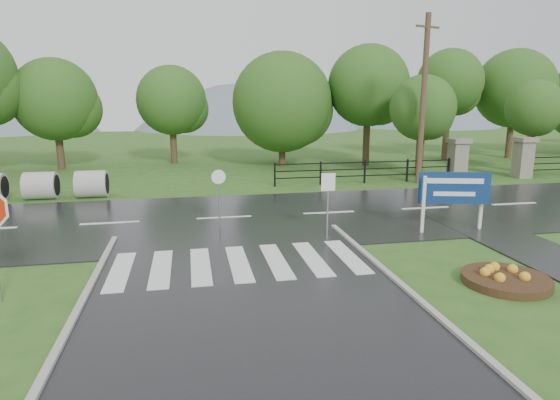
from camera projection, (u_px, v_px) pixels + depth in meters
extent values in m
plane|color=#2F581D|center=(272.00, 371.00, 7.56)|extent=(120.00, 120.00, 0.00)
cube|color=black|center=(224.00, 219.00, 17.15)|extent=(90.00, 8.00, 0.04)
cube|color=#27272A|center=(547.00, 257.00, 13.00)|extent=(2.20, 11.00, 0.04)
cube|color=silver|center=(120.00, 271.00, 11.78)|extent=(0.50, 2.80, 0.02)
cube|color=silver|center=(161.00, 268.00, 11.97)|extent=(0.50, 2.80, 0.02)
cube|color=silver|center=(201.00, 266.00, 12.16)|extent=(0.50, 2.80, 0.02)
cube|color=silver|center=(239.00, 263.00, 12.35)|extent=(0.50, 2.80, 0.02)
cube|color=silver|center=(276.00, 261.00, 12.53)|extent=(0.50, 2.80, 0.02)
cube|color=silver|center=(312.00, 258.00, 12.72)|extent=(0.50, 2.80, 0.02)
cube|color=silver|center=(347.00, 256.00, 12.91)|extent=(0.50, 2.80, 0.02)
cube|color=gray|center=(457.00, 162.00, 25.14)|extent=(0.80, 0.80, 2.00)
cube|color=#6B6659|center=(459.00, 141.00, 24.91)|extent=(1.00, 1.00, 0.24)
cube|color=gray|center=(523.00, 160.00, 25.90)|extent=(0.80, 0.80, 2.00)
cube|color=#6B6659|center=(525.00, 140.00, 25.66)|extent=(1.00, 1.00, 0.24)
cube|color=black|center=(365.00, 176.00, 24.28)|extent=(9.50, 0.05, 0.05)
cube|color=black|center=(365.00, 169.00, 24.21)|extent=(9.50, 0.05, 0.05)
cube|color=black|center=(365.00, 162.00, 24.13)|extent=(9.50, 0.05, 0.05)
cube|color=black|center=(275.00, 175.00, 23.35)|extent=(0.08, 0.08, 1.20)
cube|color=black|center=(448.00, 169.00, 25.13)|extent=(0.08, 0.08, 1.20)
cube|color=black|center=(530.00, 167.00, 26.07)|extent=(0.08, 0.08, 1.20)
sphere|color=slate|center=(3.00, 231.00, 67.68)|extent=(40.00, 40.00, 40.00)
sphere|color=slate|center=(250.00, 236.00, 75.07)|extent=(48.00, 48.00, 48.00)
sphere|color=slate|center=(413.00, 203.00, 79.42)|extent=(36.00, 36.00, 36.00)
cylinder|color=#9E9B93|center=(41.00, 186.00, 20.40)|extent=(1.30, 1.20, 1.20)
cylinder|color=#9E9B93|center=(92.00, 184.00, 20.79)|extent=(1.30, 1.20, 1.20)
cube|color=silver|center=(423.00, 205.00, 15.09)|extent=(0.12, 0.12, 1.90)
cube|color=silver|center=(482.00, 202.00, 15.48)|extent=(0.12, 0.12, 1.90)
cube|color=navy|center=(454.00, 188.00, 15.17)|extent=(2.22, 0.64, 1.05)
cube|color=white|center=(455.00, 181.00, 15.09)|extent=(1.75, 0.47, 0.17)
cube|color=white|center=(454.00, 194.00, 15.18)|extent=(1.29, 0.35, 0.14)
cylinder|color=#332111|center=(506.00, 280.00, 11.08)|extent=(2.01, 2.01, 0.20)
cube|color=#939399|center=(328.00, 207.00, 14.78)|extent=(0.04, 0.04, 1.92)
cube|color=white|center=(328.00, 182.00, 14.59)|extent=(0.45, 0.02, 0.55)
cylinder|color=#939399|center=(219.00, 202.00, 15.54)|extent=(0.06, 0.06, 1.89)
cylinder|color=white|center=(218.00, 177.00, 15.34)|extent=(0.47, 0.07, 0.47)
cylinder|color=#473523|center=(423.00, 101.00, 23.52)|extent=(0.28, 0.28, 8.40)
cube|color=brown|center=(428.00, 27.00, 22.77)|extent=(1.45, 0.53, 0.09)
cylinder|color=#3D2B1C|center=(420.00, 148.00, 26.19)|extent=(0.45, 0.45, 3.19)
sphere|color=#275319|center=(423.00, 108.00, 25.71)|extent=(3.59, 3.59, 3.59)
cylinder|color=#3D2B1C|center=(530.00, 146.00, 27.51)|extent=(0.41, 0.41, 3.16)
sphere|color=#275319|center=(534.00, 108.00, 27.04)|extent=(3.22, 3.22, 3.22)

